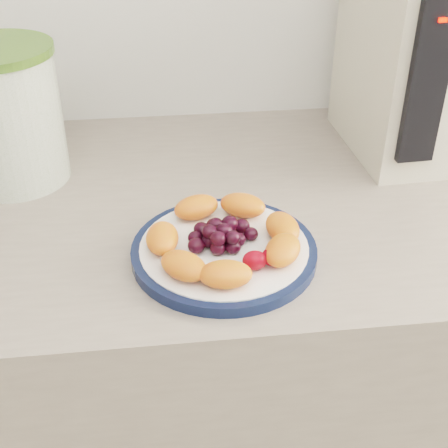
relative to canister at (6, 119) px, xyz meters
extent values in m
cube|color=gray|center=(0.35, -0.09, -0.55)|extent=(3.50, 0.60, 0.90)
cube|color=brown|center=(0.35, -0.09, -0.58)|extent=(3.48, 0.58, 0.84)
cylinder|color=#111D3D|center=(0.29, -0.24, -0.09)|extent=(0.24, 0.24, 0.01)
cylinder|color=white|center=(0.29, -0.24, -0.09)|extent=(0.21, 0.21, 0.02)
cylinder|color=#3C5C1F|center=(0.00, 0.00, 0.00)|extent=(0.16, 0.16, 0.19)
cube|color=beige|center=(0.63, 0.04, 0.06)|extent=(0.19, 0.26, 0.31)
cube|color=black|center=(0.59, -0.10, 0.06)|extent=(0.05, 0.02, 0.23)
cube|color=#FF0C05|center=(0.59, -0.11, 0.15)|extent=(0.01, 0.01, 0.01)
ellipsoid|color=#FF5A28|center=(0.37, -0.23, -0.06)|extent=(0.05, 0.07, 0.03)
ellipsoid|color=#FF5A28|center=(0.33, -0.17, -0.06)|extent=(0.07, 0.06, 0.03)
ellipsoid|color=#FF5A28|center=(0.27, -0.17, -0.06)|extent=(0.07, 0.06, 0.03)
ellipsoid|color=#FF5A28|center=(0.22, -0.24, -0.06)|extent=(0.04, 0.06, 0.03)
ellipsoid|color=#FF5A28|center=(0.24, -0.30, -0.06)|extent=(0.07, 0.07, 0.03)
ellipsoid|color=#FF5A28|center=(0.29, -0.32, -0.06)|extent=(0.07, 0.05, 0.03)
ellipsoid|color=#FF5A28|center=(0.36, -0.28, -0.06)|extent=(0.07, 0.07, 0.03)
ellipsoid|color=black|center=(0.29, -0.24, -0.07)|extent=(0.02, 0.02, 0.02)
ellipsoid|color=black|center=(0.31, -0.24, -0.07)|extent=(0.02, 0.02, 0.02)
ellipsoid|color=black|center=(0.30, -0.23, -0.07)|extent=(0.02, 0.02, 0.02)
ellipsoid|color=black|center=(0.28, -0.23, -0.07)|extent=(0.02, 0.02, 0.02)
ellipsoid|color=black|center=(0.28, -0.24, -0.07)|extent=(0.02, 0.02, 0.02)
ellipsoid|color=black|center=(0.28, -0.26, -0.07)|extent=(0.02, 0.02, 0.02)
ellipsoid|color=black|center=(0.30, -0.26, -0.07)|extent=(0.02, 0.02, 0.02)
ellipsoid|color=black|center=(0.33, -0.23, -0.07)|extent=(0.02, 0.02, 0.02)
ellipsoid|color=black|center=(0.32, -0.22, -0.07)|extent=(0.02, 0.02, 0.02)
ellipsoid|color=black|center=(0.30, -0.21, -0.07)|extent=(0.02, 0.02, 0.02)
ellipsoid|color=black|center=(0.28, -0.21, -0.07)|extent=(0.02, 0.02, 0.02)
ellipsoid|color=black|center=(0.27, -0.22, -0.07)|extent=(0.02, 0.02, 0.02)
ellipsoid|color=black|center=(0.26, -0.23, -0.07)|extent=(0.02, 0.02, 0.02)
ellipsoid|color=black|center=(0.26, -0.25, -0.07)|extent=(0.02, 0.02, 0.02)
ellipsoid|color=black|center=(0.29, -0.24, -0.06)|extent=(0.02, 0.02, 0.02)
ellipsoid|color=black|center=(0.30, -0.23, -0.06)|extent=(0.02, 0.02, 0.02)
ellipsoid|color=black|center=(0.29, -0.23, -0.06)|extent=(0.02, 0.02, 0.02)
ellipsoid|color=black|center=(0.28, -0.24, -0.06)|extent=(0.02, 0.02, 0.02)
ellipsoid|color=black|center=(0.29, -0.26, -0.06)|extent=(0.02, 0.02, 0.02)
ellipsoid|color=black|center=(0.30, -0.26, -0.06)|extent=(0.02, 0.02, 0.02)
ellipsoid|color=red|center=(0.33, -0.29, -0.07)|extent=(0.03, 0.03, 0.02)
ellipsoid|color=red|center=(0.35, -0.29, -0.07)|extent=(0.03, 0.03, 0.02)
camera|label=1|loc=(0.22, -0.88, 0.38)|focal=50.00mm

